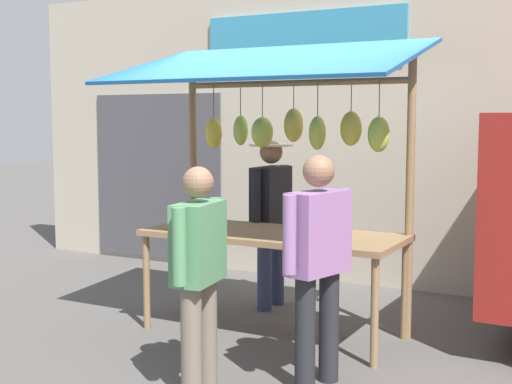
{
  "coord_description": "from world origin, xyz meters",
  "views": [
    {
      "loc": [
        -2.66,
        5.26,
        1.83
      ],
      "look_at": [
        0.0,
        0.3,
        1.25
      ],
      "focal_mm": 49.36,
      "sensor_mm": 36.0,
      "label": 1
    }
  ],
  "objects": [
    {
      "name": "vendor_with_sunhat",
      "position": [
        0.4,
        -0.75,
        0.96
      ],
      "size": [
        0.42,
        0.7,
        1.63
      ],
      "rotation": [
        0.0,
        0.0,
        1.56
      ],
      "color": "navy",
      "rests_on": "ground"
    },
    {
      "name": "market_stall",
      "position": [
        0.03,
        -0.04,
        1.55
      ],
      "size": [
        2.5,
        1.46,
        2.5
      ],
      "color": "olive",
      "rests_on": "ground"
    },
    {
      "name": "ground_plane",
      "position": [
        0.0,
        0.0,
        0.0
      ],
      "size": [
        40.0,
        40.0,
        0.0
      ],
      "primitive_type": "plane",
      "color": "#514F4C"
    },
    {
      "name": "street_backdrop",
      "position": [
        0.06,
        -2.2,
        1.7
      ],
      "size": [
        9.0,
        0.3,
        3.4
      ],
      "color": "#B2A893",
      "rests_on": "ground"
    },
    {
      "name": "shopper_in_grey_tee",
      "position": [
        -0.81,
        0.92,
        0.92
      ],
      "size": [
        0.34,
        0.67,
        1.6
      ],
      "rotation": [
        0.0,
        0.0,
        -1.83
      ],
      "color": "#232328",
      "rests_on": "ground"
    },
    {
      "name": "shopper_with_shopping_bag",
      "position": [
        -0.16,
        1.4,
        0.87
      ],
      "size": [
        0.28,
        0.66,
        1.53
      ],
      "rotation": [
        0.0,
        0.0,
        -1.43
      ],
      "color": "#726656",
      "rests_on": "ground"
    }
  ]
}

